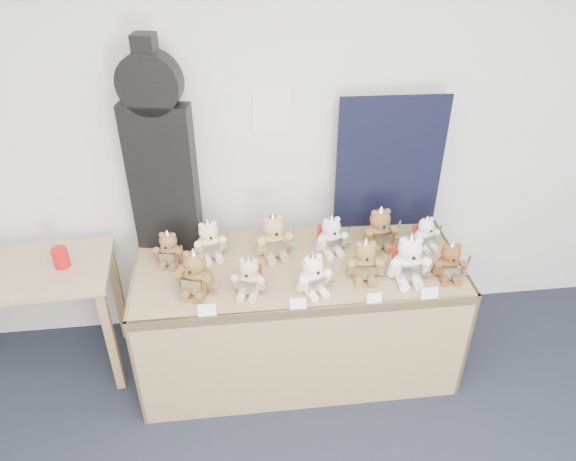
{
  "coord_description": "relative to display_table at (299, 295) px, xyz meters",
  "views": [
    {
      "loc": [
        -0.21,
        -0.55,
        2.75
      ],
      "look_at": [
        0.08,
        1.91,
        1.09
      ],
      "focal_mm": 35.0,
      "sensor_mm": 36.0,
      "label": 1
    }
  ],
  "objects": [
    {
      "name": "room_shell",
      "position": [
        -0.1,
        0.56,
        0.92
      ],
      "size": [
        6.0,
        6.0,
        6.0
      ],
      "color": "silver",
      "rests_on": "floor"
    },
    {
      "name": "display_table",
      "position": [
        0.0,
        0.0,
        0.0
      ],
      "size": [
        1.89,
        0.79,
        0.79
      ],
      "rotation": [
        0.0,
        0.0,
        -0.0
      ],
      "color": "olive",
      "rests_on": "floor"
    },
    {
      "name": "side_table",
      "position": [
        -1.56,
        0.2,
        0.05
      ],
      "size": [
        0.98,
        0.57,
        0.79
      ],
      "rotation": [
        0.0,
        0.0,
        0.04
      ],
      "color": "#9A7B53",
      "rests_on": "floor"
    },
    {
      "name": "guitar_case",
      "position": [
        -0.73,
        0.36,
        0.78
      ],
      "size": [
        0.39,
        0.2,
        1.25
      ],
      "rotation": [
        0.0,
        0.0,
        -0.23
      ],
      "color": "black",
      "rests_on": "display_table"
    },
    {
      "name": "navy_board",
      "position": [
        0.59,
        0.43,
        0.6
      ],
      "size": [
        0.64,
        0.05,
        0.86
      ],
      "primitive_type": "cube",
      "rotation": [
        0.0,
        0.0,
        -0.04
      ],
      "color": "black",
      "rests_on": "display_table"
    },
    {
      "name": "red_cup",
      "position": [
        -1.34,
        0.21,
        0.24
      ],
      "size": [
        0.09,
        0.09,
        0.12
      ],
      "primitive_type": "cylinder",
      "color": "red",
      "rests_on": "side_table"
    },
    {
      "name": "teddy_front_far_left",
      "position": [
        -0.57,
        -0.09,
        0.28
      ],
      "size": [
        0.23,
        0.23,
        0.29
      ],
      "rotation": [
        0.0,
        0.0,
        -0.34
      ],
      "color": "brown",
      "rests_on": "display_table"
    },
    {
      "name": "teddy_front_left",
      "position": [
        -0.29,
        -0.13,
        0.27
      ],
      "size": [
        0.2,
        0.19,
        0.25
      ],
      "rotation": [
        0.0,
        0.0,
        -0.25
      ],
      "color": "#C8B78D",
      "rests_on": "display_table"
    },
    {
      "name": "teddy_front_centre",
      "position": [
        0.05,
        -0.16,
        0.27
      ],
      "size": [
        0.22,
        0.2,
        0.26
      ],
      "rotation": [
        0.0,
        0.0,
        0.31
      ],
      "color": "white",
      "rests_on": "display_table"
    },
    {
      "name": "teddy_front_right",
      "position": [
        0.35,
        -0.08,
        0.28
      ],
      "size": [
        0.22,
        0.18,
        0.27
      ],
      "rotation": [
        0.0,
        0.0,
        -0.07
      ],
      "color": "olive",
      "rests_on": "display_table"
    },
    {
      "name": "teddy_front_far_right",
      "position": [
        0.58,
        -0.12,
        0.29
      ],
      "size": [
        0.25,
        0.21,
        0.31
      ],
      "rotation": [
        0.0,
        0.0,
        -0.03
      ],
      "color": "white",
      "rests_on": "display_table"
    },
    {
      "name": "teddy_front_end",
      "position": [
        0.81,
        -0.13,
        0.27
      ],
      "size": [
        0.21,
        0.17,
        0.25
      ],
      "rotation": [
        0.0,
        0.0,
        -0.1
      ],
      "color": "brown",
      "rests_on": "display_table"
    },
    {
      "name": "teddy_back_left",
      "position": [
        -0.5,
        0.23,
        0.27
      ],
      "size": [
        0.22,
        0.2,
        0.27
      ],
      "rotation": [
        0.0,
        0.0,
        0.23
      ],
      "color": "beige",
      "rests_on": "display_table"
    },
    {
      "name": "teddy_back_centre_left",
      "position": [
        -0.13,
        0.19,
        0.29
      ],
      "size": [
        0.25,
        0.22,
        0.3
      ],
      "rotation": [
        0.0,
        0.0,
        0.19
      ],
      "color": "tan",
      "rests_on": "display_table"
    },
    {
      "name": "teddy_back_centre_right",
      "position": [
        0.21,
        0.19,
        0.27
      ],
      "size": [
        0.22,
        0.19,
        0.26
      ],
      "rotation": [
        0.0,
        0.0,
        0.17
      ],
      "color": "silver",
      "rests_on": "display_table"
    },
    {
      "name": "teddy_back_right",
      "position": [
        0.51,
        0.21,
        0.28
      ],
      "size": [
        0.24,
        0.2,
        0.29
      ],
      "rotation": [
        0.0,
        0.0,
        0.1
      ],
      "color": "brown",
      "rests_on": "display_table"
    },
    {
      "name": "teddy_back_end",
      "position": [
        0.78,
        0.18,
        0.25
      ],
      "size": [
        0.18,
        0.17,
        0.22
      ],
      "rotation": [
        0.0,
        0.0,
        0.29
      ],
      "color": "white",
      "rests_on": "display_table"
    },
    {
      "name": "teddy_back_far_left",
      "position": [
        -0.73,
        0.18,
        0.26
      ],
      "size": [
        0.19,
        0.17,
        0.24
      ],
      "rotation": [
        0.0,
        0.0,
        -0.23
      ],
      "color": "brown",
      "rests_on": "display_table"
    },
    {
      "name": "entry_card_a",
      "position": [
        -0.52,
        -0.3,
        0.2
      ],
      "size": [
        0.09,
        0.02,
        0.07
      ],
      "primitive_type": "cube",
      "rotation": [
        -0.24,
        0.0,
        -0.0
      ],
      "color": "white",
      "rests_on": "display_table"
    },
    {
      "name": "entry_card_b",
      "position": [
        -0.05,
        -0.3,
        0.2
      ],
      "size": [
        0.09,
        0.02,
        0.06
      ],
      "primitive_type": "cube",
      "rotation": [
        -0.24,
        0.0,
        -0.0
      ],
      "color": "white",
      "rests_on": "display_table"
    },
    {
      "name": "entry_card_c",
      "position": [
        0.35,
        -0.3,
        0.2
      ],
      "size": [
        0.08,
        0.02,
        0.06
      ],
      "primitive_type": "cube",
      "rotation": [
        -0.24,
        0.0,
        -0.0
      ],
      "color": "white",
      "rests_on": "display_table"
    },
    {
      "name": "entry_card_d",
      "position": [
        0.65,
        -0.3,
        0.2
      ],
      "size": [
        0.09,
        0.02,
        0.07
      ],
      "primitive_type": "cube",
      "rotation": [
        -0.24,
        0.0,
        -0.0
      ],
      "color": "white",
      "rests_on": "display_table"
    }
  ]
}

